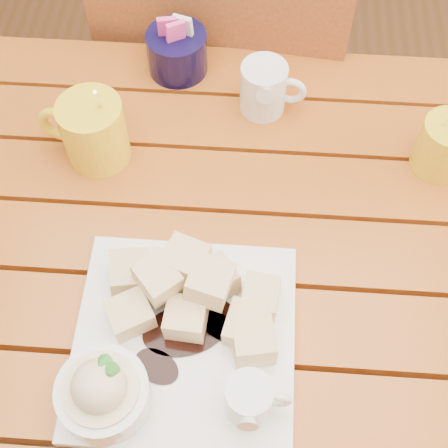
# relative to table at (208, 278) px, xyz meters

# --- Properties ---
(ground) EXTENTS (5.00, 5.00, 0.00)m
(ground) POSITION_rel_table_xyz_m (0.00, -0.00, -0.64)
(ground) COLOR #573618
(ground) RESTS_ON ground
(table) EXTENTS (1.20, 0.79, 0.75)m
(table) POSITION_rel_table_xyz_m (0.00, 0.00, 0.00)
(table) COLOR #9C4714
(table) RESTS_ON ground
(dessert_plate) EXTENTS (0.28, 0.28, 0.11)m
(dessert_plate) POSITION_rel_table_xyz_m (-0.03, -0.16, 0.14)
(dessert_plate) COLOR white
(dessert_plate) RESTS_ON table
(coffee_mug_left) EXTENTS (0.14, 0.10, 0.16)m
(coffee_mug_left) POSITION_rel_table_xyz_m (-0.18, 0.15, 0.16)
(coffee_mug_left) COLOR yellow
(coffee_mug_left) RESTS_ON table
(coffee_mug_right) EXTENTS (0.11, 0.08, 0.13)m
(coffee_mug_right) POSITION_rel_table_xyz_m (0.34, 0.17, 0.15)
(coffee_mug_right) COLOR yellow
(coffee_mug_right) RESTS_ON table
(cream_pitcher) EXTENTS (0.11, 0.09, 0.09)m
(cream_pitcher) POSITION_rel_table_xyz_m (0.07, 0.26, 0.15)
(cream_pitcher) COLOR white
(cream_pitcher) RESTS_ON table
(sugar_caddy) EXTENTS (0.10, 0.10, 0.11)m
(sugar_caddy) POSITION_rel_table_xyz_m (-0.08, 0.34, 0.15)
(sugar_caddy) COLOR black
(sugar_caddy) RESTS_ON table
(chair_far) EXTENTS (0.50, 0.50, 0.96)m
(chair_far) POSITION_rel_table_xyz_m (-0.01, 0.53, -0.11)
(chair_far) COLOR brown
(chair_far) RESTS_ON ground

